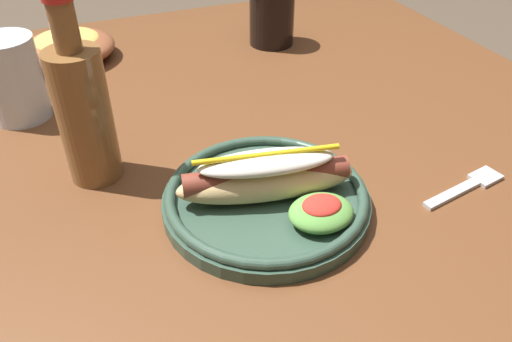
{
  "coord_description": "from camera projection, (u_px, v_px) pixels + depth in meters",
  "views": [
    {
      "loc": [
        -0.17,
        -0.55,
        1.12
      ],
      "look_at": [
        0.01,
        -0.11,
        0.77
      ],
      "focal_mm": 35.86,
      "sensor_mm": 36.0,
      "label": 1
    }
  ],
  "objects": [
    {
      "name": "dining_table",
      "position": [
        222.0,
        199.0,
        0.74
      ],
      "size": [
        1.11,
        1.05,
        0.74
      ],
      "color": "brown",
      "rests_on": "ground_plane"
    },
    {
      "name": "hot_dog_plate",
      "position": [
        269.0,
        193.0,
        0.56
      ],
      "size": [
        0.23,
        0.23,
        0.08
      ],
      "color": "#334C3D",
      "rests_on": "dining_table"
    },
    {
      "name": "fork",
      "position": [
        468.0,
        186.0,
        0.6
      ],
      "size": [
        0.12,
        0.04,
        0.0
      ],
      "rotation": [
        0.0,
        0.0,
        0.19
      ],
      "color": "silver",
      "rests_on": "dining_table"
    },
    {
      "name": "soda_cup",
      "position": [
        272.0,
        16.0,
        0.93
      ],
      "size": [
        0.08,
        0.08,
        0.1
      ],
      "primitive_type": "cylinder",
      "color": "black",
      "rests_on": "dining_table"
    },
    {
      "name": "water_cup",
      "position": [
        13.0,
        79.0,
        0.7
      ],
      "size": [
        0.08,
        0.08,
        0.12
      ],
      "primitive_type": "cylinder",
      "color": "silver",
      "rests_on": "dining_table"
    },
    {
      "name": "glass_bottle",
      "position": [
        84.0,
        110.0,
        0.57
      ],
      "size": [
        0.06,
        0.06,
        0.23
      ],
      "color": "brown",
      "rests_on": "dining_table"
    },
    {
      "name": "side_bowl",
      "position": [
        68.0,
        46.0,
        0.88
      ],
      "size": [
        0.16,
        0.16,
        0.05
      ],
      "color": "brown",
      "rests_on": "dining_table"
    }
  ]
}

